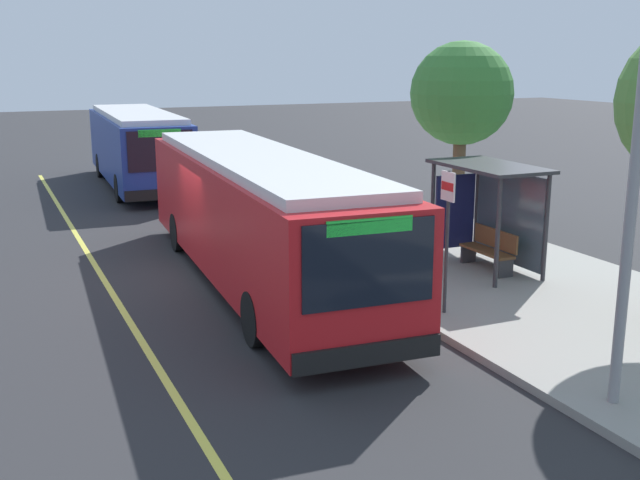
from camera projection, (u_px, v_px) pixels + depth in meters
The scene contains 11 objects.
ground_plane at pixel (202, 275), 18.24m from camera, with size 120.00×120.00×0.00m, color #2B2B2D.
sidewalk_curb at pixel (421, 247), 20.60m from camera, with size 44.00×6.40×0.15m, color gray.
lane_stripe_center at pixel (107, 285), 17.36m from camera, with size 36.00×0.14×0.01m, color #E0D64C.
transit_bus_main at pixel (258, 213), 17.20m from camera, with size 12.25×3.26×2.95m.
transit_bus_second at pixel (138, 146), 30.12m from camera, with size 10.36×3.02×2.95m.
bus_shelter at pixel (489, 193), 17.97m from camera, with size 2.90×1.60×2.48m.
waiting_bench at pixel (489, 249), 18.03m from camera, with size 1.60×0.48×0.95m.
route_sign_post at pixel (447, 222), 14.67m from camera, with size 0.44×0.08×2.80m.
pedestrian_commuter at pixel (416, 232), 17.61m from camera, with size 0.24×0.40×1.69m.
street_tree_upstreet at pixel (462, 95), 21.35m from camera, with size 2.86×2.86×5.31m.
utility_pole at pixel (634, 184), 10.46m from camera, with size 0.16×0.16×6.40m, color gray.
Camera 1 is at (17.15, -4.61, 5.05)m, focal length 43.29 mm.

